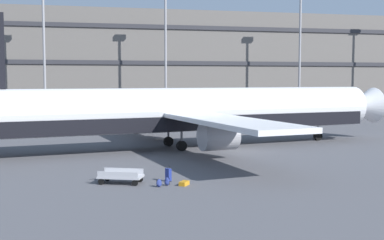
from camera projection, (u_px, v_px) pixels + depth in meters
The scene contains 11 objects.
ground_plane at pixel (239, 151), 43.68m from camera, with size 600.00×600.00×0.00m, color #4C4C51.
terminal_structure at pixel (155, 64), 91.88m from camera, with size 147.09×14.74×18.20m.
airliner at pixel (186, 112), 45.23m from camera, with size 43.77×35.60×11.43m.
light_mast_left at pixel (44, 42), 73.22m from camera, with size 1.80×0.50×20.31m.
light_mast_center_left at pixel (166, 42), 77.14m from camera, with size 1.80×0.50×20.76m.
light_mast_center_right at pixel (300, 44), 82.01m from camera, with size 1.80×0.50×20.78m.
suitcase_teal at pixel (184, 183), 29.34m from camera, with size 0.73×0.80×0.25m.
suitcase_purple at pixel (168, 175), 30.43m from camera, with size 0.36×0.45×0.95m.
backpack_red at pixel (167, 182), 29.25m from camera, with size 0.38×0.37×0.54m.
backpack_black at pixel (159, 183), 28.85m from camera, with size 0.39×0.32×0.51m.
baggage_cart at pixel (121, 176), 29.86m from camera, with size 3.31×2.18×0.82m.
Camera 1 is at (-13.45, -41.39, 6.21)m, focal length 46.62 mm.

